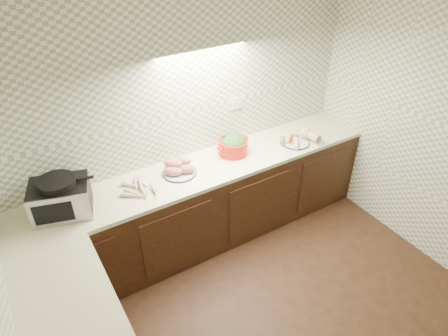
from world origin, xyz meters
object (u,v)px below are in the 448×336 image
parsnip_pile (143,187)px  veg_plate (300,137)px  toaster_oven (61,197)px  onion_bowl (173,164)px  dutch_oven (233,144)px  sweet_potato_plate (179,168)px

parsnip_pile → veg_plate: 1.73m
toaster_oven → parsnip_pile: bearing=10.9°
parsnip_pile → onion_bowl: onion_bowl is taller
dutch_oven → toaster_oven: bearing=173.6°
toaster_oven → onion_bowl: size_ratio=3.85×
toaster_oven → sweet_potato_plate: bearing=16.6°
toaster_oven → dutch_oven: toaster_oven is taller
sweet_potato_plate → veg_plate: size_ratio=0.83×
veg_plate → sweet_potato_plate: bearing=174.0°
sweet_potato_plate → veg_plate: bearing=-6.0°
sweet_potato_plate → veg_plate: 1.35m
toaster_oven → parsnip_pile: size_ratio=1.41×
toaster_oven → parsnip_pile: (0.66, -0.06, -0.12)m
toaster_oven → onion_bowl: toaster_oven is taller
toaster_oven → sweet_potato_plate: size_ratio=1.64×
dutch_oven → veg_plate: dutch_oven is taller
onion_bowl → dutch_oven: (0.63, -0.08, 0.06)m
toaster_oven → sweet_potato_plate: 1.05m
parsnip_pile → dutch_oven: (1.00, 0.10, 0.07)m
onion_bowl → veg_plate: size_ratio=0.35×
parsnip_pile → onion_bowl: bearing=25.3°
sweet_potato_plate → dutch_oven: bearing=3.0°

